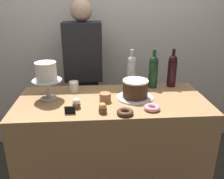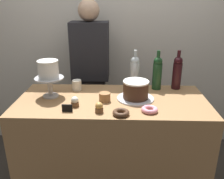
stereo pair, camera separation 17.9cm
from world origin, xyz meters
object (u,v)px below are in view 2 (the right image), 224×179
Objects in this scene: wine_bottle_clear at (135,72)px; price_sign_chalkboard at (67,108)px; cupcake_vanilla at (75,102)px; cupcake_caramel at (99,108)px; white_layer_cake at (48,69)px; wine_bottle_green at (157,72)px; coffee_cup_ceramic at (77,85)px; donut_pink at (150,110)px; cookie_stack at (105,97)px; cake_stand_pedestal at (50,84)px; wine_bottle_dark_red at (177,72)px; barista_figure at (91,79)px; donut_chocolate at (121,113)px; chocolate_round_cake at (136,89)px.

wine_bottle_clear reaches higher than price_sign_chalkboard.
cupcake_caramel is at bearing -26.99° from cupcake_vanilla.
wine_bottle_green reaches higher than white_layer_cake.
donut_pink is at bearing -34.94° from coffee_cup_ceramic.
white_layer_cake reaches higher than cookie_stack.
price_sign_chalkboard is (-0.56, -0.02, 0.01)m from donut_pink.
wine_bottle_clear is 0.59m from cupcake_vanilla.
wine_bottle_clear and wine_bottle_green have the same top height.
cake_stand_pedestal is 1.03m from wine_bottle_dark_red.
wine_bottle_clear is 0.20× the size of barista_figure.
cupcake_caramel is at bearing -141.91° from wine_bottle_dark_red.
cookie_stack is at bearing -153.63° from wine_bottle_dark_red.
wine_bottle_green is at bearing 58.85° from donut_chocolate.
barista_figure reaches higher than donut_chocolate.
cookie_stack is 0.30m from price_sign_chalkboard.
price_sign_chalkboard is at bearing -142.92° from cookie_stack.
white_layer_cake is (0.00, 0.00, 0.12)m from cake_stand_pedestal.
barista_figure is at bearing 88.14° from cupcake_vanilla.
wine_bottle_green is at bearing 13.23° from cake_stand_pedestal.
cupcake_vanilla reaches higher than donut_pink.
cookie_stack is (0.20, 0.10, -0.00)m from cupcake_vanilla.
wine_bottle_clear is (-0.35, -0.01, 0.00)m from wine_bottle_dark_red.
wine_bottle_green is at bearing -32.52° from barista_figure.
cupcake_caramel is at bearing -176.24° from donut_pink.
barista_figure reaches higher than wine_bottle_dark_red.
cupcake_vanilla is 0.32m from coffee_cup_ceramic.
wine_bottle_green is at bearing 33.16° from cookie_stack.
white_layer_cake reaches higher than price_sign_chalkboard.
barista_figure is at bearing 67.12° from white_layer_cake.
wine_bottle_dark_red is 1.00× the size of wine_bottle_green.
wine_bottle_dark_red is 0.66m from cookie_stack.
price_sign_chalkboard reaches higher than donut_chocolate.
cake_stand_pedestal is 1.96× the size of donut_chocolate.
coffee_cup_ceramic reaches higher than price_sign_chalkboard.
price_sign_chalkboard is (-0.22, 0.01, -0.01)m from cupcake_caramel.
wine_bottle_dark_red reaches higher than cake_stand_pedestal.
white_layer_cake is 2.08× the size of cupcake_vanilla.
donut_chocolate is at bearing -5.85° from price_sign_chalkboard.
cupcake_caramel is at bearing 167.77° from donut_chocolate.
barista_figure is (-0.60, 0.38, -0.19)m from wine_bottle_green.
donut_chocolate is 0.07× the size of barista_figure.
white_layer_cake is 0.37m from price_sign_chalkboard.
donut_pink is at bearing -59.01° from barista_figure.
chocolate_round_cake is 0.74m from barista_figure.
donut_pink is at bearing 1.73° from price_sign_chalkboard.
donut_pink is at bearing -103.49° from wine_bottle_green.
chocolate_round_cake is 0.51m from coffee_cup_ceramic.
white_layer_cake is 0.34m from cupcake_vanilla.
coffee_cup_ceramic is at bearing 39.48° from white_layer_cake.
wine_bottle_dark_red is 3.87× the size of cookie_stack.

